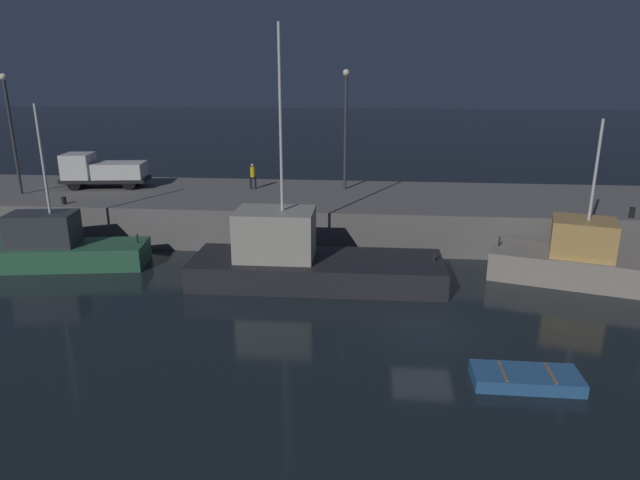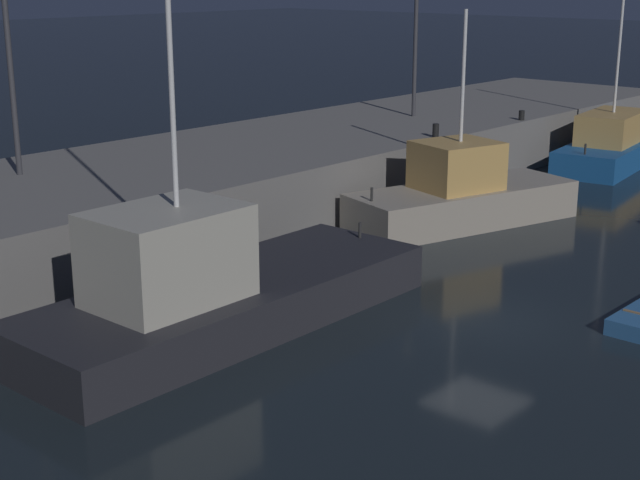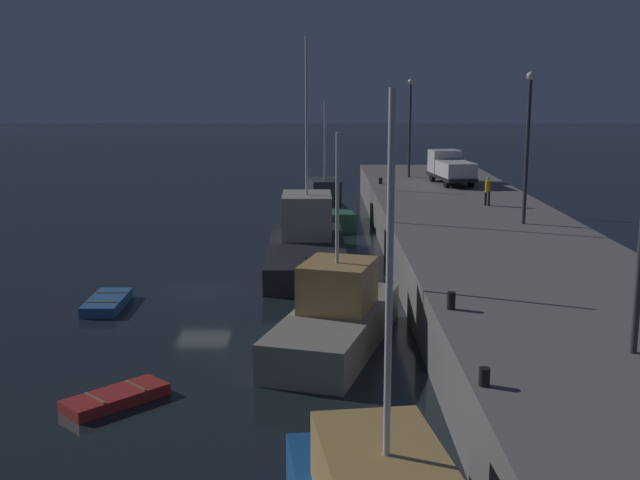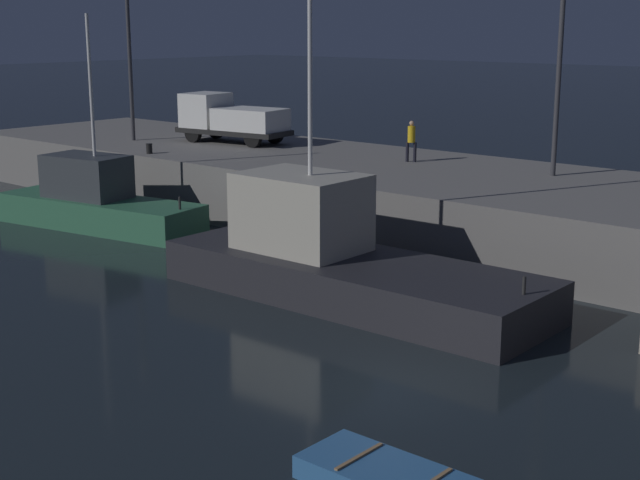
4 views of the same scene
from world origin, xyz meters
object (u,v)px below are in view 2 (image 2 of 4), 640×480
fishing_boat_blue (615,144)px  bollard_east (436,131)px  lamp_post_central (416,24)px  lamp_post_east (8,41)px  fishing_boat_white (213,290)px  fishing_boat_orange (461,196)px  bollard_west (522,115)px

fishing_boat_blue → bollard_east: (-11.52, 2.97, 1.79)m
lamp_post_central → bollard_east: lamp_post_central is taller
lamp_post_east → fishing_boat_white: bearing=-96.5°
fishing_boat_orange → bollard_west: fishing_boat_orange is taller
bollard_east → lamp_post_central: bearing=45.3°
fishing_boat_orange → lamp_post_central: (7.88, 8.11, 5.83)m
fishing_boat_orange → lamp_post_east: (-12.65, 10.25, 6.03)m
fishing_boat_blue → fishing_boat_white: bearing=-175.9°
fishing_boat_blue → lamp_post_central: (-7.19, 7.34, 5.93)m
lamp_post_central → bollard_east: (-4.33, -4.37, -4.15)m
fishing_boat_white → bollard_east: bearing=16.1°
lamp_post_central → bollard_east: 7.42m
lamp_post_east → lamp_post_central: 20.65m
fishing_boat_white → fishing_boat_blue: bearing=4.1°
fishing_boat_white → fishing_boat_orange: fishing_boat_white is taller
fishing_boat_blue → lamp_post_east: 29.94m
lamp_post_east → bollard_east: size_ratio=13.50×
lamp_post_central → fishing_boat_white: bearing=-156.7°
bollard_west → bollard_east: 6.77m
fishing_boat_blue → lamp_post_east: bearing=161.1°
fishing_boat_white → bollard_east: (17.53, 5.07, 1.63)m
lamp_post_east → fishing_boat_orange: bearing=-39.0°
bollard_west → fishing_boat_orange: bearing=-161.5°
fishing_boat_white → lamp_post_central: 24.50m
fishing_boat_orange → fishing_boat_white: bearing=-174.6°
lamp_post_east → bollard_west: size_ratio=17.12×
fishing_boat_blue → bollard_east: bearing=165.5°
fishing_boat_orange → lamp_post_east: bearing=141.0°
fishing_boat_white → lamp_post_east: size_ratio=1.59×
fishing_boat_orange → bollard_east: (3.56, 3.74, 1.68)m
fishing_boat_blue → bollard_west: 5.73m
fishing_boat_white → lamp_post_east: (1.32, 11.57, 5.98)m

